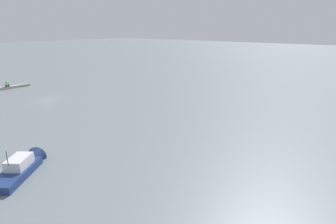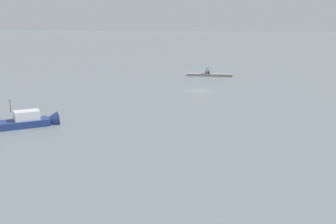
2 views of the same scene
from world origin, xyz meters
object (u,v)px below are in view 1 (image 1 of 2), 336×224
Objects in this scene: person_seated_brown_left at (9,86)px; motorboat_navy_mid at (23,167)px; person_seated_grey_right at (6,86)px; umbrella_open_green at (7,82)px.

person_seated_brown_left is 0.09× the size of motorboat_navy_mid.
person_seated_grey_right is at bearing -10.61° from person_seated_brown_left.
person_seated_grey_right is 50.05m from motorboat_navy_mid.
umbrella_open_green reaches higher than person_seated_brown_left.
motorboat_navy_mid is at bearing 69.84° from umbrella_open_green.
umbrella_open_green is at bearing -174.51° from person_seated_grey_right.
person_seated_grey_right is 0.09× the size of motorboat_navy_mid.
person_seated_brown_left is 0.57m from person_seated_grey_right.
umbrella_open_green is (0.28, -0.14, 0.86)m from person_seated_brown_left.
motorboat_navy_mid is (17.29, 47.09, -1.16)m from umbrella_open_green.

